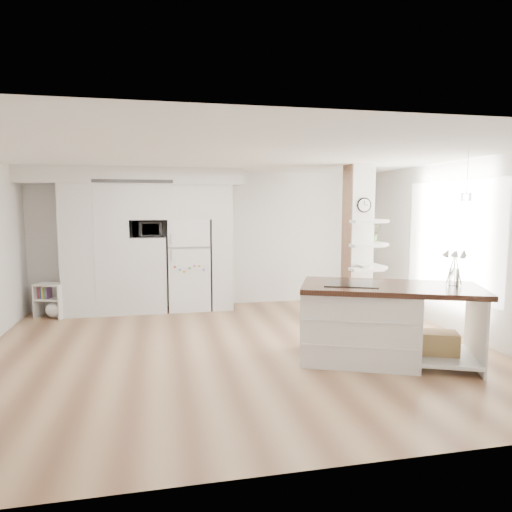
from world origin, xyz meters
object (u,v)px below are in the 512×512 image
at_px(bookshelf, 52,303).
at_px(kitchen_island, 369,321).
at_px(floor_plant_a, 417,317).
at_px(refrigerator, 189,265).

bearing_deg(bookshelf, kitchen_island, -12.40).
bearing_deg(floor_plant_a, refrigerator, 147.07).
relative_size(kitchen_island, floor_plant_a, 5.73).
relative_size(refrigerator, bookshelf, 2.80).
height_order(refrigerator, bookshelf, refrigerator).
xyz_separation_m(refrigerator, bookshelf, (-2.45, -0.19, -0.60)).
xyz_separation_m(kitchen_island, bookshelf, (-4.56, 3.26, -0.24)).
height_order(refrigerator, kitchen_island, refrigerator).
bearing_deg(kitchen_island, refrigerator, 144.07).
xyz_separation_m(kitchen_island, floor_plant_a, (1.42, 1.17, -0.30)).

